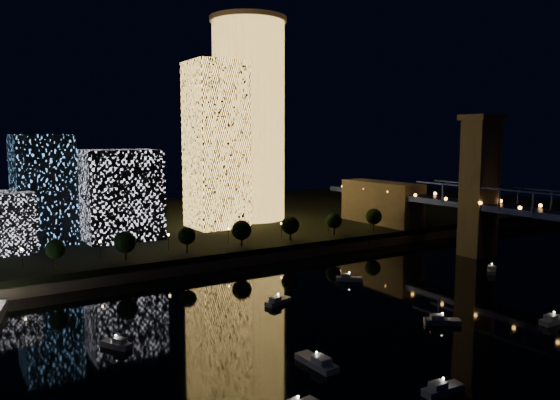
{
  "coord_description": "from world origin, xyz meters",
  "views": [
    {
      "loc": [
        -96.77,
        -75.11,
        42.35
      ],
      "look_at": [
        -15.12,
        55.0,
        24.46
      ],
      "focal_mm": 35.0,
      "sensor_mm": 36.0,
      "label": 1
    }
  ],
  "objects": [
    {
      "name": "esplanade_trees",
      "position": [
        -23.96,
        88.0,
        10.47
      ],
      "size": [
        166.18,
        6.86,
        8.93
      ],
      "color": "black",
      "rests_on": "far_bank"
    },
    {
      "name": "motorboats",
      "position": [
        -3.66,
        9.39,
        0.81
      ],
      "size": [
        129.12,
        68.25,
        2.78
      ],
      "color": "silver",
      "rests_on": "ground"
    },
    {
      "name": "street_lamps",
      "position": [
        -34.0,
        94.0,
        9.02
      ],
      "size": [
        132.7,
        0.7,
        5.65
      ],
      "color": "black",
      "rests_on": "far_bank"
    },
    {
      "name": "midrise_blocks",
      "position": [
        -69.91,
        123.64,
        20.86
      ],
      "size": [
        100.81,
        42.55,
        38.09
      ],
      "color": "white",
      "rests_on": "far_bank"
    },
    {
      "name": "tower_rectangular",
      "position": [
        0.34,
        129.18,
        38.73
      ],
      "size": [
        21.2,
        21.2,
        67.47
      ],
      "primitive_type": "cube",
      "color": "#FFBD51",
      "rests_on": "far_bank"
    },
    {
      "name": "seawall",
      "position": [
        0.0,
        82.0,
        1.5
      ],
      "size": [
        420.0,
        6.0,
        3.0
      ],
      "primitive_type": "cube",
      "color": "#6B5E4C",
      "rests_on": "ground"
    },
    {
      "name": "far_bank",
      "position": [
        0.0,
        160.0,
        2.5
      ],
      "size": [
        420.0,
        160.0,
        5.0
      ],
      "primitive_type": "cube",
      "color": "black",
      "rests_on": "ground"
    },
    {
      "name": "ground",
      "position": [
        0.0,
        0.0,
        0.0
      ],
      "size": [
        520.0,
        520.0,
        0.0
      ],
      "primitive_type": "plane",
      "color": "black",
      "rests_on": "ground"
    },
    {
      "name": "tower_cylindrical",
      "position": [
        22.72,
        141.72,
        49.83
      ],
      "size": [
        34.0,
        34.0,
        89.41
      ],
      "color": "#FFBD51",
      "rests_on": "far_bank"
    }
  ]
}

